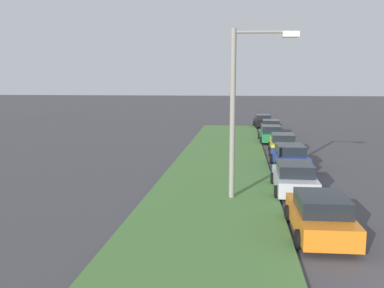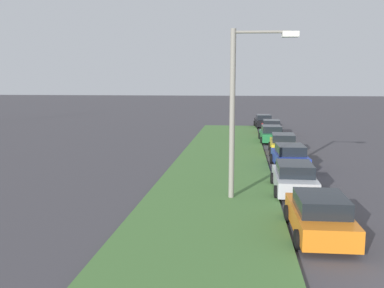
# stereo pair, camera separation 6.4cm
# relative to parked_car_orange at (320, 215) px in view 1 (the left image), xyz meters

# --- Properties ---
(grass_median) EXTENTS (60.00, 6.00, 0.12)m
(grass_median) POSITION_rel_parked_car_orange_xyz_m (5.65, 4.02, -0.66)
(grass_median) COLOR #477238
(grass_median) RESTS_ON ground
(parked_car_orange) EXTENTS (4.34, 2.09, 1.47)m
(parked_car_orange) POSITION_rel_parked_car_orange_xyz_m (0.00, 0.00, 0.00)
(parked_car_orange) COLOR orange
(parked_car_orange) RESTS_ON ground
(parked_car_silver) EXTENTS (4.31, 2.04, 1.47)m
(parked_car_silver) POSITION_rel_parked_car_orange_xyz_m (5.75, 0.19, 0.00)
(parked_car_silver) COLOR #B2B5BA
(parked_car_silver) RESTS_ON ground
(parked_car_blue) EXTENTS (4.38, 2.18, 1.47)m
(parked_car_blue) POSITION_rel_parked_car_orange_xyz_m (11.63, -0.24, 0.00)
(parked_car_blue) COLOR #23389E
(parked_car_blue) RESTS_ON ground
(parked_car_yellow) EXTENTS (4.36, 2.14, 1.47)m
(parked_car_yellow) POSITION_rel_parked_car_orange_xyz_m (17.12, -0.34, 0.00)
(parked_car_yellow) COLOR gold
(parked_car_yellow) RESTS_ON ground
(parked_car_green) EXTENTS (4.34, 2.10, 1.47)m
(parked_car_green) POSITION_rel_parked_car_orange_xyz_m (22.93, 0.13, 0.00)
(parked_car_green) COLOR #1E6B38
(parked_car_green) RESTS_ON ground
(parked_car_red) EXTENTS (4.33, 2.08, 1.47)m
(parked_car_red) POSITION_rel_parked_car_orange_xyz_m (28.60, -0.24, 0.00)
(parked_car_red) COLOR red
(parked_car_red) RESTS_ON ground
(parked_car_black) EXTENTS (4.38, 2.17, 1.47)m
(parked_car_black) POSITION_rel_parked_car_orange_xyz_m (35.38, 0.21, 0.00)
(parked_car_black) COLOR black
(parked_car_black) RESTS_ON ground
(streetlight) EXTENTS (0.47, 2.88, 7.50)m
(streetlight) POSITION_rel_parked_car_orange_xyz_m (4.18, 2.78, 3.67)
(streetlight) COLOR gray
(streetlight) RESTS_ON ground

